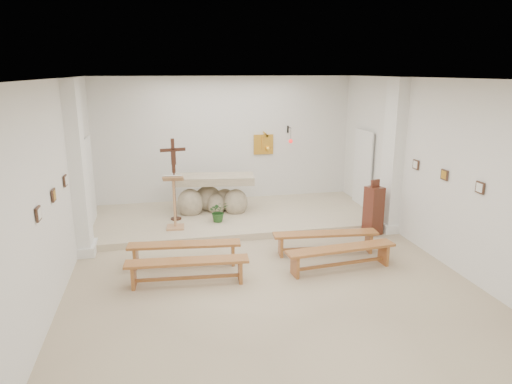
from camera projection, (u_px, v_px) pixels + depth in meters
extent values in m
cube|color=#C5B48E|center=(268.00, 280.00, 8.18)|extent=(7.00, 10.00, 0.00)
cube|color=silver|center=(49.00, 197.00, 7.02)|extent=(0.02, 10.00, 3.50)
cube|color=silver|center=(452.00, 176.00, 8.44)|extent=(0.02, 10.00, 3.50)
cube|color=silver|center=(226.00, 142.00, 12.44)|extent=(7.00, 0.02, 3.50)
cube|color=silver|center=(270.00, 80.00, 7.28)|extent=(7.00, 10.00, 0.02)
cube|color=tan|center=(236.00, 217.00, 11.47)|extent=(6.98, 3.00, 0.15)
cube|color=white|center=(78.00, 170.00, 8.94)|extent=(0.26, 0.55, 3.50)
cube|color=white|center=(393.00, 157.00, 10.30)|extent=(0.26, 0.55, 3.50)
cube|color=gold|center=(263.00, 144.00, 12.66)|extent=(0.55, 0.04, 0.55)
cube|color=black|center=(288.00, 129.00, 12.70)|extent=(0.04, 0.02, 0.20)
cylinder|color=black|center=(289.00, 127.00, 12.54)|extent=(0.02, 0.30, 0.02)
cylinder|color=black|center=(291.00, 134.00, 12.45)|extent=(0.01, 0.01, 0.34)
sphere|color=red|center=(291.00, 141.00, 12.49)|extent=(0.11, 0.11, 0.11)
cube|color=#432A1D|center=(38.00, 214.00, 6.28)|extent=(0.03, 0.20, 0.20)
cube|color=#432A1D|center=(54.00, 195.00, 7.22)|extent=(0.03, 0.20, 0.20)
cube|color=#432A1D|center=(65.00, 181.00, 8.17)|extent=(0.03, 0.20, 0.20)
cube|color=#432A1D|center=(480.00, 188.00, 7.69)|extent=(0.03, 0.20, 0.20)
cube|color=#432A1D|center=(444.00, 175.00, 8.63)|extent=(0.03, 0.20, 0.20)
cube|color=#432A1D|center=(416.00, 165.00, 9.58)|extent=(0.03, 0.20, 0.20)
cube|color=silver|center=(87.00, 229.00, 9.96)|extent=(0.10, 0.85, 0.52)
cube|color=silver|center=(377.00, 210.00, 11.36)|extent=(0.10, 0.85, 0.52)
ellipsoid|color=#BCAC90|center=(190.00, 203.00, 11.38)|extent=(0.65, 0.55, 0.74)
ellipsoid|color=#BCAC90|center=(236.00, 203.00, 11.51)|extent=(0.61, 0.52, 0.69)
ellipsoid|color=#BCAC90|center=(208.00, 198.00, 11.75)|extent=(0.69, 0.59, 0.65)
ellipsoid|color=#BCAC90|center=(225.00, 200.00, 11.77)|extent=(0.56, 0.48, 0.61)
ellipsoid|color=#BCAC90|center=(216.00, 204.00, 11.55)|extent=(0.48, 0.40, 0.56)
cube|color=#BCAC90|center=(214.00, 179.00, 11.44)|extent=(2.09, 1.03, 0.19)
cube|color=tan|center=(176.00, 227.00, 10.41)|extent=(0.42, 0.42, 0.04)
cylinder|color=tan|center=(174.00, 205.00, 10.27)|extent=(0.06, 0.06, 1.11)
cube|color=tan|center=(173.00, 179.00, 10.10)|extent=(0.49, 0.37, 0.18)
cube|color=white|center=(173.00, 177.00, 10.04)|extent=(0.42, 0.30, 0.14)
cylinder|color=#391D12|center=(176.00, 219.00, 11.03)|extent=(0.26, 0.26, 0.03)
cylinder|color=#391D12|center=(175.00, 196.00, 10.88)|extent=(0.04, 0.04, 1.18)
cube|color=#391D12|center=(173.00, 156.00, 10.63)|extent=(0.08, 0.07, 0.81)
cube|color=#391D12|center=(173.00, 150.00, 10.59)|extent=(0.59, 0.15, 0.08)
cube|color=#391D12|center=(173.00, 157.00, 10.61)|extent=(0.11, 0.06, 0.34)
imported|color=#234F1F|center=(219.00, 211.00, 10.81)|extent=(0.49, 0.43, 0.49)
cube|color=#562218|center=(373.00, 211.00, 10.36)|extent=(0.42, 0.42, 1.11)
cube|color=#562218|center=(375.00, 184.00, 10.20)|extent=(0.23, 0.11, 0.18)
cube|color=#A65930|center=(184.00, 244.00, 8.68)|extent=(2.16, 0.57, 0.05)
cube|color=#A65930|center=(136.00, 257.00, 8.64)|extent=(0.09, 0.31, 0.41)
cube|color=#A65930|center=(233.00, 253.00, 8.82)|extent=(0.09, 0.31, 0.41)
cube|color=#A65930|center=(185.00, 260.00, 8.76)|extent=(1.79, 0.26, 0.05)
cube|color=#A65930|center=(326.00, 234.00, 9.25)|extent=(2.16, 0.54, 0.05)
cube|color=#A65930|center=(281.00, 246.00, 9.21)|extent=(0.09, 0.31, 0.41)
cube|color=#A65930|center=(369.00, 242.00, 9.41)|extent=(0.09, 0.31, 0.41)
cube|color=#A65930|center=(325.00, 248.00, 9.33)|extent=(1.79, 0.23, 0.05)
cube|color=#A65930|center=(187.00, 261.00, 7.90)|extent=(2.16, 0.51, 0.05)
cube|color=#A65930|center=(134.00, 276.00, 7.85)|extent=(0.08, 0.31, 0.41)
cube|color=#A65930|center=(240.00, 270.00, 8.08)|extent=(0.08, 0.31, 0.41)
cube|color=#A65930|center=(188.00, 278.00, 7.98)|extent=(1.79, 0.21, 0.05)
cube|color=#A65930|center=(341.00, 248.00, 8.48)|extent=(2.16, 0.53, 0.05)
cube|color=#A65930|center=(295.00, 266.00, 8.27)|extent=(0.09, 0.31, 0.41)
cube|color=#A65930|center=(383.00, 254.00, 8.80)|extent=(0.09, 0.31, 0.41)
cube|color=#A65930|center=(340.00, 264.00, 8.56)|extent=(1.79, 0.22, 0.05)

